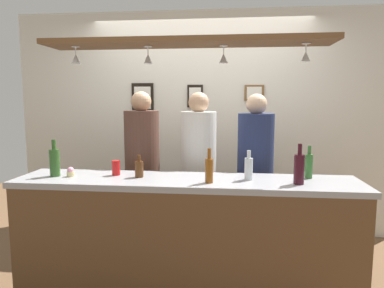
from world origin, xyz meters
name	(u,v)px	position (x,y,z in m)	size (l,w,h in m)	color
ground_plane	(191,273)	(0.00, 0.00, 0.00)	(8.00, 8.00, 0.00)	brown
back_wall	(201,124)	(0.00, 1.10, 1.30)	(4.40, 0.06, 2.60)	silver
bar_counter	(183,224)	(0.00, -0.50, 0.66)	(2.70, 0.55, 0.97)	#99999E
overhead_glass_rack	(186,42)	(0.00, -0.30, 2.02)	(2.20, 0.36, 0.04)	brown
hanging_wineglass_far_left	(76,58)	(-0.87, -0.33, 1.91)	(0.07, 0.07, 0.13)	silver
hanging_wineglass_left	(148,58)	(-0.30, -0.28, 1.91)	(0.07, 0.07, 0.13)	silver
hanging_wineglass_center_left	(224,58)	(0.28, -0.25, 1.91)	(0.07, 0.07, 0.13)	silver
hanging_wineglass_center	(306,56)	(0.89, -0.29, 1.91)	(0.07, 0.07, 0.13)	silver
person_left_brown_shirt	(142,159)	(-0.52, 0.30, 1.00)	(0.34, 0.34, 1.67)	#2D334C
person_middle_white_patterned_shirt	(198,161)	(0.04, 0.30, 1.00)	(0.34, 0.34, 1.66)	#2D334C
person_right_navy_shirt	(255,163)	(0.58, 0.30, 0.99)	(0.34, 0.34, 1.64)	#2D334C
bottle_soda_clear	(249,168)	(0.49, -0.32, 1.06)	(0.06, 0.06, 0.23)	silver
bottle_beer_amber_tall	(209,170)	(0.19, -0.45, 1.07)	(0.06, 0.06, 0.26)	brown
bottle_beer_brown_stubby	(139,168)	(-0.38, -0.32, 1.04)	(0.07, 0.07, 0.18)	#512D14
bottle_beer_green_import	(309,165)	(0.96, -0.22, 1.07)	(0.06, 0.06, 0.26)	#336B2D
bottle_champagne_green	(55,162)	(-1.07, -0.36, 1.08)	(0.08, 0.08, 0.30)	#2D5623
bottle_wine_dark_red	(299,168)	(0.85, -0.42, 1.08)	(0.08, 0.08, 0.30)	#380F19
drink_can	(116,168)	(-0.59, -0.27, 1.03)	(0.07, 0.07, 0.12)	red
cupcake	(71,172)	(-0.94, -0.36, 1.00)	(0.06, 0.06, 0.08)	beige
picture_frame_upper_small	(254,93)	(0.61, 1.06, 1.66)	(0.22, 0.02, 0.18)	brown
picture_frame_caricature	(143,98)	(-0.69, 1.06, 1.61)	(0.26, 0.02, 0.34)	black
picture_frame_crest	(195,96)	(-0.07, 1.06, 1.63)	(0.18, 0.02, 0.26)	black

